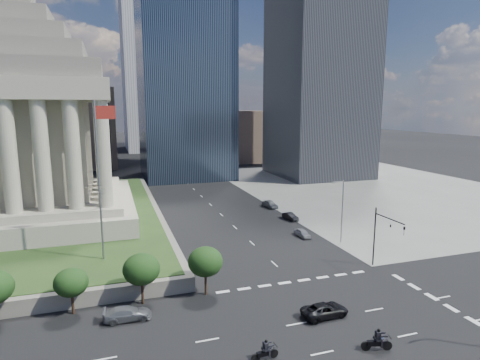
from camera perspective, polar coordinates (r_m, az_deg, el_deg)
name	(u,v)px	position (r m, az deg, el deg)	size (l,w,h in m)	color
ground	(178,174)	(131.02, -8.87, 0.84)	(500.00, 500.00, 0.00)	black
sidewalk_ne	(376,188)	(112.06, 18.72, -1.14)	(68.00, 90.00, 0.03)	slate
war_memorial	(22,105)	(76.89, -28.61, 9.31)	(34.00, 34.00, 39.00)	#ABA58F
flagpole	(100,172)	(52.30, -19.31, 1.04)	(2.52, 0.24, 20.00)	slate
midrise_glass	(184,78)	(125.10, -7.94, 14.22)	(26.00, 26.00, 60.00)	black
highrise_ne	(322,10)	(132.16, 11.53, 22.67)	(26.00, 28.00, 100.00)	black
building_filler_ne	(242,135)	(166.59, 0.30, 6.38)	(20.00, 30.00, 20.00)	brown
building_filler_nw	(81,128)	(158.14, -21.71, 6.92)	(24.00, 30.00, 28.00)	brown
traffic_signal_ne	(384,231)	(55.24, 19.76, -6.90)	(0.30, 5.74, 8.00)	black
street_lamp_north	(341,208)	(64.48, 14.22, -3.83)	(2.13, 0.22, 10.00)	slate
pickup_truck	(325,310)	(43.64, 11.97, -17.65)	(2.27, 4.92, 1.37)	black
suv_grey	(128,313)	(43.65, -15.71, -17.80)	(4.71, 1.92, 1.37)	slate
parked_sedan_near	(303,233)	(67.41, 8.88, -7.46)	(3.71, 1.49, 1.26)	gray
parked_sedan_mid	(290,216)	(77.07, 7.17, -5.16)	(3.93, 1.37, 1.29)	black
parked_sedan_far	(270,204)	(85.94, 4.31, -3.42)	(4.58, 1.84, 1.56)	#5C5F64
motorcycle_lead	(377,339)	(39.40, 18.89, -20.67)	(2.77, 0.76, 2.07)	black
motorcycle_trail	(265,350)	(36.51, 3.57, -22.97)	(2.50, 0.68, 1.86)	black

